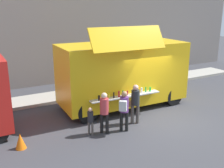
{
  "coord_description": "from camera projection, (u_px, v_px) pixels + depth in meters",
  "views": [
    {
      "loc": [
        -6.94,
        -8.35,
        4.62
      ],
      "look_at": [
        -1.37,
        1.64,
        1.3
      ],
      "focal_mm": 42.84,
      "sensor_mm": 36.0,
      "label": 1
    }
  ],
  "objects": [
    {
      "name": "customer_rear_waiting",
      "position": [
        104.0,
        109.0,
        9.89
      ],
      "size": [
        0.33,
        0.33,
        1.61
      ],
      "rotation": [
        0.0,
        0.0,
        0.85
      ],
      "color": "black",
      "rests_on": "ground"
    },
    {
      "name": "customer_front_ordering",
      "position": [
        135.0,
        101.0,
        10.74
      ],
      "size": [
        0.52,
        0.4,
        1.65
      ],
      "rotation": [
        0.0,
        0.0,
        1.1
      ],
      "color": "#4E4842",
      "rests_on": "ground"
    },
    {
      "name": "ground_plane",
      "position": [
        158.0,
        118.0,
        11.54
      ],
      "size": [
        60.0,
        60.0,
        0.0
      ],
      "primitive_type": "plane",
      "color": "#38383D"
    },
    {
      "name": "child_near_queue",
      "position": [
        90.0,
        119.0,
        9.83
      ],
      "size": [
        0.22,
        0.22,
        1.08
      ],
      "rotation": [
        0.0,
        0.0,
        0.66
      ],
      "color": "#4E4740",
      "rests_on": "ground"
    },
    {
      "name": "curb_strip",
      "position": [
        26.0,
        102.0,
        13.27
      ],
      "size": [
        28.0,
        1.6,
        0.15
      ],
      "primitive_type": "cube",
      "color": "#9E998E",
      "rests_on": "ground"
    },
    {
      "name": "traffic_cone_orange",
      "position": [
        20.0,
        141.0,
        8.97
      ],
      "size": [
        0.36,
        0.36,
        0.55
      ],
      "primitive_type": "cone",
      "color": "orange",
      "rests_on": "ground"
    },
    {
      "name": "trash_bin",
      "position": [
        152.0,
        76.0,
        16.43
      ],
      "size": [
        0.6,
        0.6,
        1.02
      ],
      "primitive_type": "cylinder",
      "color": "#2D613A",
      "rests_on": "ground"
    },
    {
      "name": "customer_mid_with_backpack",
      "position": [
        124.0,
        107.0,
        10.04
      ],
      "size": [
        0.49,
        0.5,
        1.6
      ],
      "rotation": [
        0.0,
        0.0,
        0.83
      ],
      "color": "black",
      "rests_on": "ground"
    },
    {
      "name": "food_truck_main",
      "position": [
        123.0,
        73.0,
        12.5
      ],
      "size": [
        5.97,
        3.1,
        3.87
      ],
      "rotation": [
        0.0,
        0.0,
        -0.04
      ],
      "color": "gold",
      "rests_on": "ground"
    }
  ]
}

